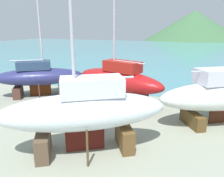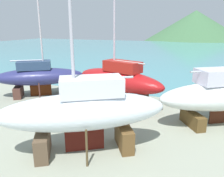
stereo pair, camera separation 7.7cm
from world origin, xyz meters
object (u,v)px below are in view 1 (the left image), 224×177
(sailboat_large_starboard, at_px, (39,76))
(worker, at_px, (86,102))
(sailboat_far_slipway, at_px, (118,80))
(barrel_rust_near, at_px, (33,108))
(sailboat_small_center, at_px, (85,111))

(sailboat_large_starboard, bearing_deg, worker, -54.51)
(sailboat_far_slipway, relative_size, barrel_rust_near, 15.77)
(sailboat_large_starboard, distance_m, sailboat_far_slipway, 8.19)
(sailboat_small_center, distance_m, barrel_rust_near, 7.74)
(sailboat_large_starboard, relative_size, barrel_rust_near, 15.75)
(barrel_rust_near, bearing_deg, worker, 22.86)
(sailboat_large_starboard, bearing_deg, sailboat_small_center, -73.74)
(sailboat_far_slipway, distance_m, barrel_rust_near, 7.61)
(sailboat_small_center, xyz_separation_m, sailboat_large_starboard, (-9.15, 7.60, -0.42))
(sailboat_small_center, height_order, barrel_rust_near, sailboat_small_center)
(sailboat_far_slipway, distance_m, worker, 3.80)
(sailboat_far_slipway, height_order, worker, sailboat_far_slipway)
(sailboat_far_slipway, xyz_separation_m, barrel_rust_near, (-5.62, -4.82, -1.75))
(sailboat_small_center, relative_size, worker, 9.28)
(sailboat_large_starboard, distance_m, barrel_rust_near, 5.07)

